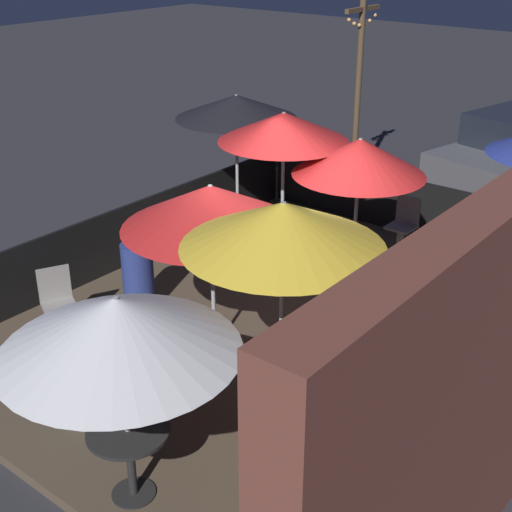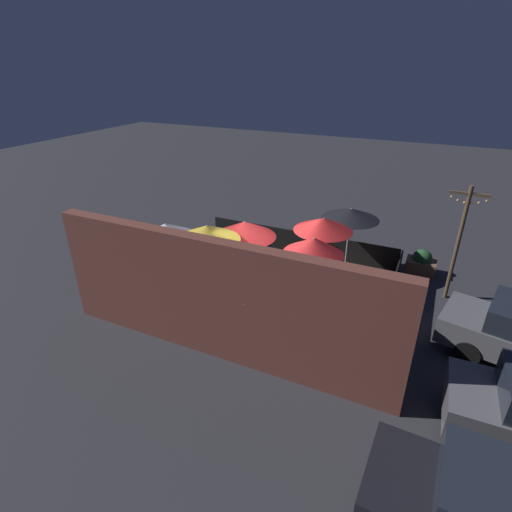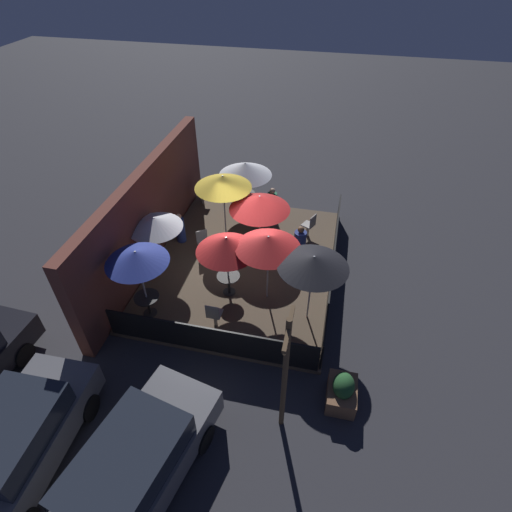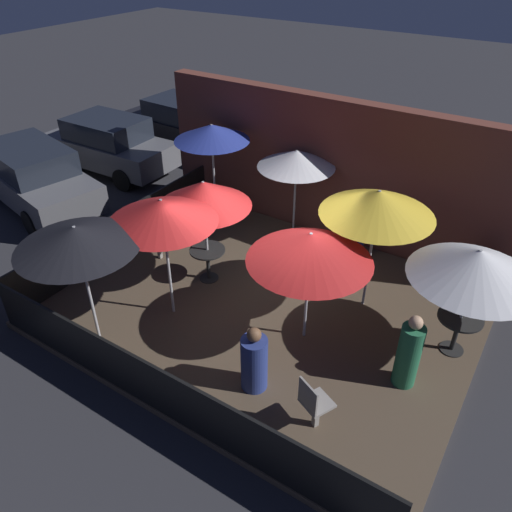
% 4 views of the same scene
% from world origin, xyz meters
% --- Properties ---
extents(ground_plane, '(60.00, 60.00, 0.00)m').
position_xyz_m(ground_plane, '(0.00, 0.00, 0.00)').
color(ground_plane, '#2D2D33').
extents(patio_deck, '(7.59, 6.06, 0.12)m').
position_xyz_m(patio_deck, '(0.00, 0.00, 0.06)').
color(patio_deck, brown).
rests_on(patio_deck, ground_plane).
extents(fence_front, '(7.39, 0.05, 0.95)m').
position_xyz_m(fence_front, '(0.00, -2.99, 0.59)').
color(fence_front, black).
rests_on(fence_front, patio_deck).
extents(fence_side_left, '(0.05, 5.86, 0.95)m').
position_xyz_m(fence_side_left, '(-3.75, 0.00, 0.59)').
color(fence_side_left, black).
rests_on(fence_side_left, patio_deck).
extents(patio_umbrella_0, '(2.06, 2.06, 2.06)m').
position_xyz_m(patio_umbrella_0, '(3.33, 0.73, 1.92)').
color(patio_umbrella_0, '#B2B2B7').
rests_on(patio_umbrella_0, patio_deck).
extents(patio_umbrella_2, '(1.81, 1.81, 2.20)m').
position_xyz_m(patio_umbrella_2, '(-1.47, 0.11, 2.07)').
color(patio_umbrella_2, '#B2B2B7').
rests_on(patio_umbrella_2, patio_deck).
extents(patio_umbrella_3, '(2.00, 2.00, 2.43)m').
position_xyz_m(patio_umbrella_3, '(1.54, 1.08, 2.32)').
color(patio_umbrella_3, '#B2B2B7').
rests_on(patio_umbrella_3, patio_deck).
extents(patio_umbrella_4, '(2.07, 2.07, 2.14)m').
position_xyz_m(patio_umbrella_4, '(1.01, -0.34, 2.00)').
color(patio_umbrella_4, '#B2B2B7').
rests_on(patio_umbrella_4, patio_deck).
extents(patio_umbrella_5, '(1.89, 1.89, 2.38)m').
position_xyz_m(patio_umbrella_5, '(-1.39, -1.10, 2.29)').
color(patio_umbrella_5, '#B2B2B7').
rests_on(patio_umbrella_5, patio_deck).
extents(patio_umbrella_7, '(1.94, 1.94, 2.35)m').
position_xyz_m(patio_umbrella_7, '(-1.94, -2.43, 2.28)').
color(patio_umbrella_7, '#B2B2B7').
rests_on(patio_umbrella_7, patio_deck).
extents(dining_table_0, '(0.74, 0.74, 0.73)m').
position_xyz_m(dining_table_0, '(3.33, 0.73, 0.69)').
color(dining_table_0, black).
rests_on(dining_table_0, patio_deck).
extents(dining_table_2, '(0.72, 0.72, 0.71)m').
position_xyz_m(dining_table_2, '(-1.47, 0.11, 0.67)').
color(dining_table_2, black).
rests_on(dining_table_2, patio_deck).
extents(patio_chair_0, '(0.56, 0.56, 0.92)m').
position_xyz_m(patio_chair_0, '(0.21, 1.49, 0.62)').
color(patio_chair_0, gray).
rests_on(patio_chair_0, patio_deck).
extents(patio_chair_1, '(0.53, 0.53, 0.95)m').
position_xyz_m(patio_chair_1, '(2.03, -2.01, 0.64)').
color(patio_chair_1, gray).
rests_on(patio_chair_1, patio_deck).
extents(patio_chair_2, '(0.41, 0.41, 0.95)m').
position_xyz_m(patio_chair_2, '(-2.90, 0.14, 0.64)').
color(patio_chair_2, gray).
rests_on(patio_chair_2, patio_deck).
extents(patron_0, '(0.46, 0.46, 1.17)m').
position_xyz_m(patron_0, '(0.73, 2.54, 0.65)').
color(patron_0, navy).
rests_on(patron_0, patio_deck).
extents(patron_1, '(0.44, 0.44, 1.19)m').
position_xyz_m(patron_1, '(0.89, -1.79, 0.64)').
color(patron_1, navy).
rests_on(patron_1, patio_deck).
extents(patron_2, '(0.52, 0.52, 1.36)m').
position_xyz_m(patron_2, '(2.86, -0.44, 0.73)').
color(patron_2, '#236642').
rests_on(patron_2, patio_deck).
extents(planter_box, '(1.01, 0.70, 0.94)m').
position_xyz_m(planter_box, '(-4.40, -3.57, 0.40)').
color(planter_box, brown).
rests_on(planter_box, ground_plane).
extents(light_post, '(1.10, 0.12, 3.73)m').
position_xyz_m(light_post, '(-5.30, -2.23, 2.09)').
color(light_post, brown).
rests_on(light_post, ground_plane).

